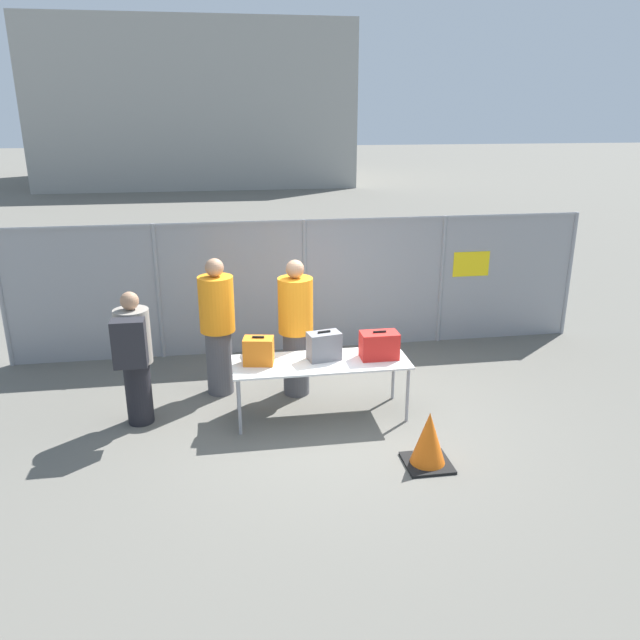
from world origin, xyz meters
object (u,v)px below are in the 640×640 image
(inspection_table, at_px, (321,365))
(traffic_cone, at_px, (429,440))
(suitcase_orange, at_px, (259,351))
(utility_trailer, at_px, (334,291))
(security_worker_far, at_px, (218,325))
(suitcase_red, at_px, (379,345))
(suitcase_grey, at_px, (324,346))
(traveler_hooded, at_px, (134,354))
(security_worker_near, at_px, (296,326))

(inspection_table, xyz_separation_m, traffic_cone, (0.95, -1.30, -0.39))
(suitcase_orange, bearing_deg, utility_trailer, 67.97)
(suitcase_orange, height_order, security_worker_far, security_worker_far)
(suitcase_red, xyz_separation_m, security_worker_far, (-1.94, 0.89, 0.06))
(inspection_table, relative_size, suitcase_red, 4.68)
(security_worker_far, distance_m, utility_trailer, 3.98)
(inspection_table, height_order, utility_trailer, inspection_table)
(suitcase_grey, xyz_separation_m, utility_trailer, (0.88, 4.13, -0.51))
(suitcase_orange, bearing_deg, traveler_hooded, 176.72)
(suitcase_orange, distance_m, traveler_hooded, 1.45)
(suitcase_orange, bearing_deg, inspection_table, -3.26)
(inspection_table, height_order, security_worker_near, security_worker_near)
(inspection_table, height_order, suitcase_grey, suitcase_grey)
(security_worker_near, relative_size, utility_trailer, 0.42)
(inspection_table, relative_size, utility_trailer, 0.50)
(traveler_hooded, bearing_deg, suitcase_orange, -17.69)
(suitcase_red, bearing_deg, security_worker_near, 143.09)
(traveler_hooded, height_order, utility_trailer, traveler_hooded)
(traveler_hooded, bearing_deg, traffic_cone, -38.84)
(security_worker_near, bearing_deg, utility_trailer, -102.45)
(inspection_table, xyz_separation_m, security_worker_far, (-1.22, 0.89, 0.27))
(utility_trailer, bearing_deg, suitcase_red, -92.88)
(security_worker_near, distance_m, utility_trailer, 3.72)
(security_worker_near, distance_m, security_worker_far, 1.02)
(suitcase_red, relative_size, security_worker_far, 0.25)
(traveler_hooded, bearing_deg, suitcase_grey, -16.16)
(suitcase_orange, bearing_deg, traffic_cone, -38.41)
(security_worker_near, bearing_deg, traveler_hooded, 21.96)
(security_worker_near, xyz_separation_m, traffic_cone, (1.17, -2.00, -0.66))
(suitcase_red, relative_size, security_worker_near, 0.25)
(security_worker_far, bearing_deg, suitcase_grey, 122.65)
(suitcase_orange, bearing_deg, suitcase_grey, 1.04)
(suitcase_grey, xyz_separation_m, suitcase_red, (0.67, -0.06, -0.01))
(security_worker_near, distance_m, traffic_cone, 2.41)
(traveler_hooded, distance_m, utility_trailer, 5.15)
(utility_trailer, height_order, traffic_cone, utility_trailer)
(security_worker_far, bearing_deg, inspection_table, 119.86)
(utility_trailer, relative_size, traffic_cone, 6.99)
(suitcase_orange, distance_m, suitcase_red, 1.47)
(suitcase_orange, relative_size, security_worker_near, 0.21)
(inspection_table, bearing_deg, traffic_cone, -53.91)
(suitcase_grey, relative_size, traffic_cone, 0.69)
(security_worker_near, bearing_deg, suitcase_orange, 56.95)
(traveler_hooded, xyz_separation_m, security_worker_near, (1.97, 0.57, 0.04))
(traffic_cone, bearing_deg, security_worker_near, 120.28)
(inspection_table, bearing_deg, utility_trailer, 77.47)
(security_worker_near, xyz_separation_m, security_worker_far, (-1.00, 0.19, 0.01))
(inspection_table, distance_m, security_worker_far, 1.54)
(traveler_hooded, bearing_deg, suitcase_red, -17.01)
(suitcase_orange, relative_size, suitcase_grey, 0.91)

